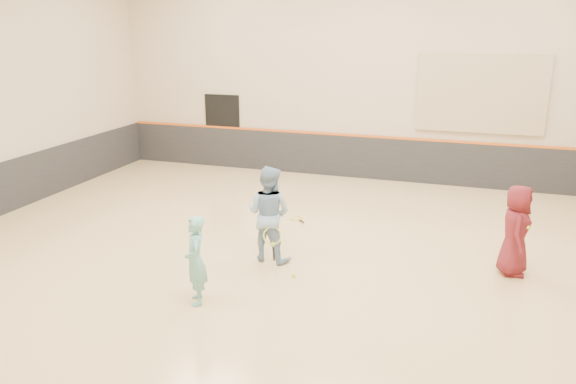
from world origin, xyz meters
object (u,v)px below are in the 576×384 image
(girl, at_px, (196,260))
(spare_racket, at_px, (296,217))
(instructor, at_px, (269,214))
(young_man, at_px, (516,230))

(girl, distance_m, spare_racket, 4.33)
(instructor, xyz_separation_m, spare_racket, (-0.19, 2.31, -0.86))
(instructor, bearing_deg, girl, 84.46)
(girl, height_order, spare_racket, girl)
(instructor, xyz_separation_m, young_man, (4.28, 0.75, -0.09))
(instructor, bearing_deg, spare_racket, -76.68)
(girl, xyz_separation_m, young_man, (4.78, 2.71, 0.09))
(spare_racket, bearing_deg, young_man, -19.18)
(girl, bearing_deg, instructor, 137.02)
(girl, height_order, young_man, young_man)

